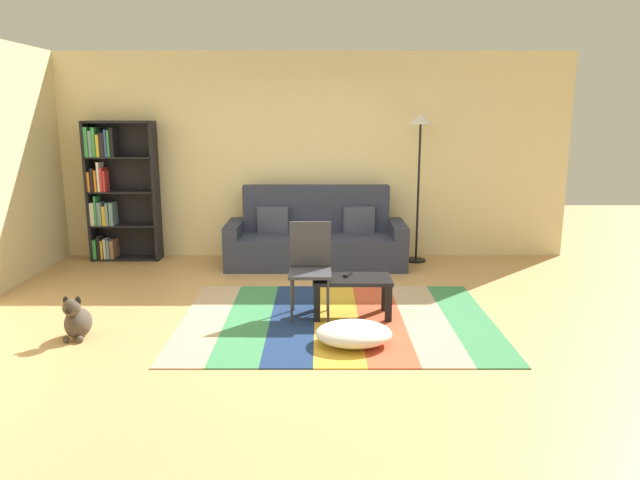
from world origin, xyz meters
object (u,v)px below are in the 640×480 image
pouf (356,334)px  folding_chair (312,261)px  standing_lamp (422,138)px  bookshelf (117,190)px  coffee_table (354,285)px  couch (318,239)px  tv_remote (350,274)px  dog (79,320)px

pouf → folding_chair: (-0.38, 0.78, 0.43)m
standing_lamp → folding_chair: size_ratio=2.14×
bookshelf → coffee_table: bookshelf is taller
couch → tv_remote: bearing=-80.6°
standing_lamp → dog: bearing=-141.1°
dog → folding_chair: size_ratio=0.44×
couch → pouf: bearing=-83.0°
pouf → dog: 2.40m
couch → standing_lamp: standing_lamp is taller
bookshelf → pouf: bearing=-45.3°
dog → standing_lamp: bearing=38.9°
couch → tv_remote: couch is taller
standing_lamp → tv_remote: bearing=-115.6°
coffee_table → pouf: 0.75m
couch → tv_remote: size_ratio=15.07×
bookshelf → dog: (0.58, -2.84, -0.76)m
coffee_table → dog: bearing=-167.0°
dog → tv_remote: (2.38, 0.63, 0.24)m
couch → bookshelf: (-2.64, 0.28, 0.59)m
standing_lamp → tv_remote: (-1.00, -2.09, -1.21)m
couch → coffee_table: 2.03m
dog → folding_chair: 2.14m
pouf → tv_remote: (-0.02, 0.80, 0.30)m
dog → coffee_table: bearing=13.0°
standing_lamp → tv_remote: size_ratio=12.81×
dog → tv_remote: bearing=14.9°
bookshelf → folding_chair: 3.44m
pouf → dog: size_ratio=1.63×
coffee_table → dog: 2.49m
bookshelf → pouf: bookshelf is taller
pouf → tv_remote: 0.85m
dog → folding_chair: (2.02, 0.62, 0.37)m
couch → folding_chair: size_ratio=2.51×
bookshelf → tv_remote: bearing=-36.7°
folding_chair → couch: bearing=144.9°
dog → tv_remote: tv_remote is taller
folding_chair → pouf: bearing=-8.1°
tv_remote → coffee_table: bearing=-41.6°
pouf → dog: dog is taller
folding_chair → bookshelf: bearing=-164.3°
couch → tv_remote: 1.95m
pouf → bookshelf: bearing=134.7°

